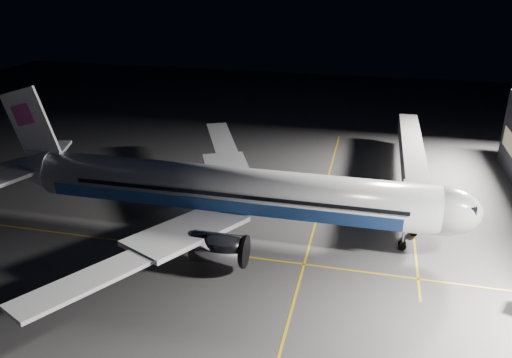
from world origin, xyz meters
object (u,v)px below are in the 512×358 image
(airliner, at_px, (222,190))
(safety_cone_b, at_px, (292,189))
(jet_bridge, at_px, (412,159))
(baggage_tug, at_px, (238,183))
(safety_cone_c, at_px, (275,191))
(safety_cone_a, at_px, (293,187))

(airliner, distance_m, safety_cone_b, 15.41)
(jet_bridge, bearing_deg, safety_cone_b, -163.46)
(airliner, height_order, baggage_tug, airliner)
(baggage_tug, xyz_separation_m, safety_cone_b, (7.89, 0.79, -0.46))
(safety_cone_c, bearing_deg, safety_cone_a, 44.21)
(airliner, relative_size, safety_cone_c, 108.50)
(airliner, distance_m, jet_bridge, 29.31)
(baggage_tug, bearing_deg, safety_cone_a, 24.87)
(safety_cone_b, bearing_deg, baggage_tug, -174.29)
(baggage_tug, height_order, safety_cone_a, baggage_tug)
(baggage_tug, relative_size, safety_cone_c, 4.52)
(jet_bridge, height_order, safety_cone_c, jet_bridge)
(baggage_tug, relative_size, safety_cone_a, 3.99)
(safety_cone_a, bearing_deg, safety_cone_b, -98.62)
(jet_bridge, bearing_deg, airliner, -141.96)
(airliner, height_order, safety_cone_b, airliner)
(safety_cone_a, bearing_deg, airliner, -115.39)
(baggage_tug, distance_m, safety_cone_a, 8.15)
(baggage_tug, relative_size, safety_cone_b, 4.65)
(airliner, bearing_deg, safety_cone_a, 64.61)
(jet_bridge, xyz_separation_m, baggage_tug, (-24.52, -5.73, -3.84))
(safety_cone_a, distance_m, safety_cone_b, 0.70)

